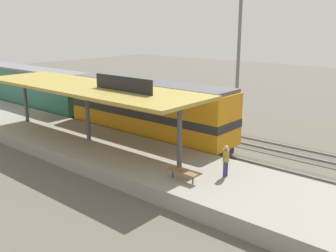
{
  "coord_description": "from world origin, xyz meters",
  "views": [
    {
      "loc": [
        -20.27,
        -20.48,
        8.64
      ],
      "look_at": [
        -1.38,
        -4.44,
        2.0
      ],
      "focal_mm": 40.74,
      "sensor_mm": 36.0,
      "label": 1
    }
  ],
  "objects_px": {
    "light_mast": "(240,27)",
    "platform_bench": "(183,172)",
    "passenger_carriage_front": "(22,87)",
    "person_waiting": "(226,159)",
    "locomotive": "(147,110)"
  },
  "relations": [
    {
      "from": "locomotive",
      "to": "light_mast",
      "type": "distance_m",
      "value": 10.29
    },
    {
      "from": "platform_bench",
      "to": "person_waiting",
      "type": "xyz_separation_m",
      "value": [
        1.89,
        -1.36,
        0.51
      ]
    },
    {
      "from": "platform_bench",
      "to": "light_mast",
      "type": "distance_m",
      "value": 16.3
    },
    {
      "from": "platform_bench",
      "to": "locomotive",
      "type": "bearing_deg",
      "value": 53.47
    },
    {
      "from": "passenger_carriage_front",
      "to": "light_mast",
      "type": "relative_size",
      "value": 1.71
    },
    {
      "from": "light_mast",
      "to": "platform_bench",
      "type": "bearing_deg",
      "value": -159.88
    },
    {
      "from": "platform_bench",
      "to": "passenger_carriage_front",
      "type": "bearing_deg",
      "value": 77.05
    },
    {
      "from": "passenger_carriage_front",
      "to": "light_mast",
      "type": "xyz_separation_m",
      "value": [
        7.8,
        -21.05,
        6.08
      ]
    },
    {
      "from": "locomotive",
      "to": "person_waiting",
      "type": "height_order",
      "value": "locomotive"
    },
    {
      "from": "light_mast",
      "to": "locomotive",
      "type": "bearing_deg",
      "value": 158.66
    },
    {
      "from": "platform_bench",
      "to": "locomotive",
      "type": "xyz_separation_m",
      "value": [
        6.0,
        8.1,
        1.07
      ]
    },
    {
      "from": "platform_bench",
      "to": "passenger_carriage_front",
      "type": "xyz_separation_m",
      "value": [
        6.0,
        26.1,
        0.97
      ]
    },
    {
      "from": "platform_bench",
      "to": "passenger_carriage_front",
      "type": "height_order",
      "value": "passenger_carriage_front"
    },
    {
      "from": "light_mast",
      "to": "person_waiting",
      "type": "xyz_separation_m",
      "value": [
        -11.91,
        -6.42,
        -6.54
      ]
    },
    {
      "from": "locomotive",
      "to": "passenger_carriage_front",
      "type": "distance_m",
      "value": 18.0
    }
  ]
}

